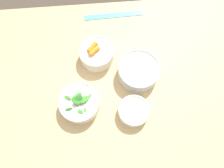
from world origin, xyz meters
TOP-DOWN VIEW (x-y plane):
  - ground_plane at (0.00, 0.00)m, footprint 10.00×10.00m
  - dining_table at (0.00, 0.00)m, footprint 1.32×0.96m
  - bowl_carrots at (-0.12, 0.18)m, footprint 0.15×0.15m
  - bowl_greens at (-0.20, -0.04)m, footprint 0.17×0.17m
  - bowl_beans_hotdog at (0.06, 0.08)m, footprint 0.18×0.18m
  - bowl_cookies at (0.02, -0.09)m, footprint 0.13×0.13m
  - ruler at (-0.02, 0.40)m, footprint 0.30×0.04m

SIDE VIEW (x-z plane):
  - ground_plane at x=0.00m, z-range 0.00..0.00m
  - dining_table at x=0.00m, z-range 0.28..1.04m
  - ruler at x=-0.02m, z-range 0.76..0.76m
  - bowl_cookies at x=0.02m, z-range 0.76..0.81m
  - bowl_beans_hotdog at x=0.06m, z-range 0.76..0.82m
  - bowl_greens at x=-0.20m, z-range 0.75..0.84m
  - bowl_carrots at x=-0.12m, z-range 0.75..0.83m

